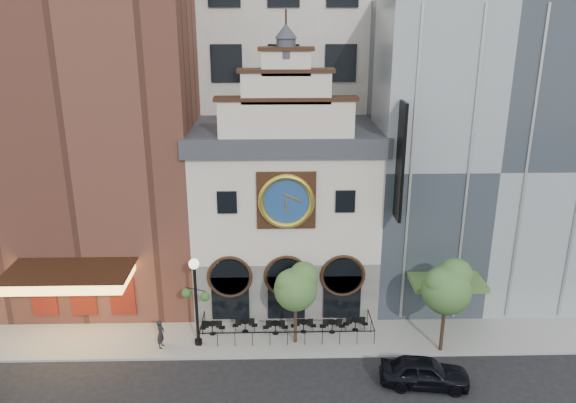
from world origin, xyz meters
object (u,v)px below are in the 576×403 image
at_px(bistro_2, 275,327).
at_px(bistro_3, 304,326).
at_px(bistro_1, 245,325).
at_px(tree_right, 447,286).
at_px(bistro_0, 212,328).
at_px(tree_left, 296,286).
at_px(lamppost, 196,292).
at_px(bistro_5, 355,324).
at_px(pedestrian, 161,334).
at_px(car_right, 425,372).
at_px(bistro_4, 332,326).

xyz_separation_m(bistro_2, bistro_3, (1.78, 0.13, 0.00)).
xyz_separation_m(bistro_1, tree_right, (11.88, -2.27, 3.77)).
height_order(bistro_0, tree_left, tree_left).
bearing_deg(bistro_1, lamppost, -154.52).
relative_size(bistro_5, pedestrian, 0.86).
xyz_separation_m(bistro_1, pedestrian, (-4.98, -1.60, 0.45)).
distance_m(bistro_5, tree_left, 5.23).
xyz_separation_m(car_right, lamppost, (-12.81, 4.10, 2.84)).
bearing_deg(car_right, bistro_0, 74.13).
relative_size(bistro_0, bistro_5, 1.00).
xyz_separation_m(bistro_3, tree_right, (8.18, -2.13, 3.77)).
bearing_deg(bistro_1, bistro_3, -2.22).
relative_size(tree_left, tree_right, 0.90).
bearing_deg(bistro_5, car_right, -60.99).
xyz_separation_m(bistro_5, tree_left, (-3.83, -1.21, 3.34)).
bearing_deg(tree_right, bistro_5, 154.92).
bearing_deg(bistro_4, tree_right, -17.81).
bearing_deg(car_right, bistro_5, 36.45).
bearing_deg(car_right, bistro_1, 69.01).
bearing_deg(pedestrian, bistro_4, -75.25).
height_order(bistro_2, car_right, car_right).
bearing_deg(bistro_1, bistro_5, 0.05).
bearing_deg(tree_left, car_right, -31.66).
bearing_deg(bistro_5, tree_right, -25.08).
distance_m(bistro_0, tree_right, 14.56).
bearing_deg(bistro_2, bistro_0, 179.33).
bearing_deg(bistro_3, tree_left, -115.78).
relative_size(pedestrian, tree_right, 0.32).
xyz_separation_m(pedestrian, lamppost, (2.19, 0.28, 2.60)).
xyz_separation_m(bistro_1, bistro_2, (1.92, -0.28, 0.00)).
relative_size(bistro_1, pedestrian, 0.86).
bearing_deg(pedestrian, car_right, -97.04).
bearing_deg(tree_right, bistro_3, 165.42).
xyz_separation_m(pedestrian, tree_right, (16.86, -0.67, 3.32)).
bearing_deg(tree_right, bistro_0, 171.65).
relative_size(bistro_3, pedestrian, 0.86).
distance_m(bistro_2, tree_right, 10.84).
height_order(bistro_3, pedestrian, pedestrian).
relative_size(bistro_1, lamppost, 0.28).
distance_m(bistro_3, bistro_4, 1.81).
height_order(bistro_2, bistro_3, same).
relative_size(bistro_2, lamppost, 0.28).
distance_m(pedestrian, lamppost, 3.41).
height_order(bistro_5, car_right, car_right).
xyz_separation_m(bistro_5, car_right, (3.01, -5.43, 0.21)).
xyz_separation_m(bistro_5, pedestrian, (-11.99, -1.61, 0.45)).
bearing_deg(bistro_4, bistro_5, 8.68).
relative_size(bistro_0, bistro_1, 1.00).
relative_size(bistro_4, bistro_5, 1.00).
bearing_deg(car_right, tree_right, -23.00).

